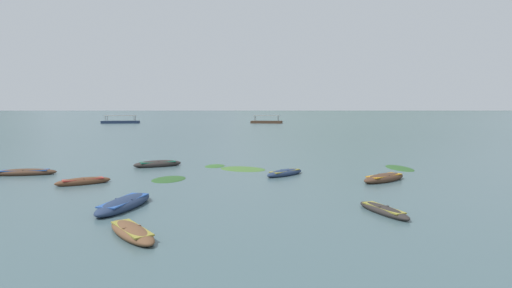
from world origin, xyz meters
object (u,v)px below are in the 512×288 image
Objects in this scene: rowboat_2 at (25,172)px; rowboat_3 at (124,204)px; rowboat_6 at (158,164)px; ferry_0 at (121,122)px; rowboat_0 at (383,210)px; rowboat_8 at (285,173)px; rowboat_1 at (83,182)px; ferry_1 at (267,122)px; rowboat_5 at (384,178)px; rowboat_7 at (132,232)px.

rowboat_2 is 12.82m from rowboat_3.
ferry_0 reaches higher than rowboat_6.
rowboat_0 is 1.01× the size of rowboat_8.
rowboat_3 is 108.04m from ferry_0.
rowboat_8 is (11.66, 3.58, 0.00)m from rowboat_1.
ferry_1 reaches higher than rowboat_3.
rowboat_3 is 0.43× the size of ferry_1.
ferry_0 is (-34.88, 95.32, 0.29)m from rowboat_1.
rowboat_0 is at bearing -105.46° from rowboat_5.
rowboat_0 is 0.75× the size of rowboat_2.
rowboat_6 is 10.10m from rowboat_8.
rowboat_5 is 107.24m from ferry_0.
rowboat_5 is 0.36× the size of ferry_1.
rowboat_6 is 1.23× the size of rowboat_8.
ferry_0 is 1.18× the size of ferry_1.
rowboat_0 is 7.77m from rowboat_5.
ferry_0 reaches higher than rowboat_1.
rowboat_6 is at bearing 72.81° from rowboat_1.
rowboat_2 is at bearing -72.26° from ferry_0.
ferry_0 is 43.77m from ferry_1.
rowboat_3 is (9.76, -8.31, 0.02)m from rowboat_2.
ferry_1 reaches higher than rowboat_7.
rowboat_0 is 0.74× the size of rowboat_3.
rowboat_7 is at bearing -76.56° from rowboat_6.
ferry_1 reaches higher than rowboat_0.
rowboat_5 is 6.17m from rowboat_8.
ferry_0 is at bearing 110.10° from rowboat_1.
rowboat_3 is at bearing -40.40° from rowboat_2.
ferry_0 reaches higher than rowboat_7.
rowboat_1 is at bearing -29.15° from rowboat_2.
ferry_0 is (-50.37, 101.04, 0.32)m from rowboat_0.
rowboat_1 is 10.95m from rowboat_7.
rowboat_0 is at bearing 19.77° from rowboat_7.
rowboat_7 is at bearing -65.74° from rowboat_3.
rowboat_7 is (6.11, -9.09, -0.01)m from rowboat_1.
rowboat_8 reaches higher than rowboat_0.
rowboat_6 is 1.20× the size of rowboat_7.
rowboat_1 is at bearing 123.91° from rowboat_7.
ferry_0 is at bearing 111.33° from rowboat_3.
rowboat_6 is (2.22, 7.18, 0.03)m from rowboat_1.
rowboat_3 is 4.13m from rowboat_7.
rowboat_1 is 0.31× the size of ferry_1.
ferry_1 is (43.72, 2.11, 0.00)m from ferry_0.
rowboat_1 is 0.98× the size of rowboat_8.
rowboat_3 is at bearing -68.67° from ferry_0.
ferry_1 is at bearing 2.76° from ferry_0.
rowboat_0 is 0.99× the size of rowboat_7.
ferry_1 is at bearing 93.69° from rowboat_0.
rowboat_2 reaches higher than rowboat_1.
rowboat_2 is 96.95m from ferry_0.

